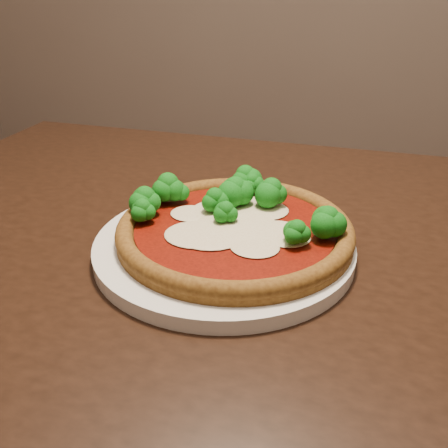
# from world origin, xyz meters

# --- Properties ---
(dining_table) EXTENTS (1.23, 0.87, 0.75)m
(dining_table) POSITION_xyz_m (-0.02, -0.11, 0.65)
(dining_table) COLOR black
(dining_table) RESTS_ON floor
(plate) EXTENTS (0.32, 0.32, 0.02)m
(plate) POSITION_xyz_m (-0.04, -0.17, 0.76)
(plate) COLOR silver
(plate) RESTS_ON dining_table
(pizza) EXTENTS (0.30, 0.30, 0.06)m
(pizza) POSITION_xyz_m (-0.03, -0.15, 0.78)
(pizza) COLOR brown
(pizza) RESTS_ON plate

